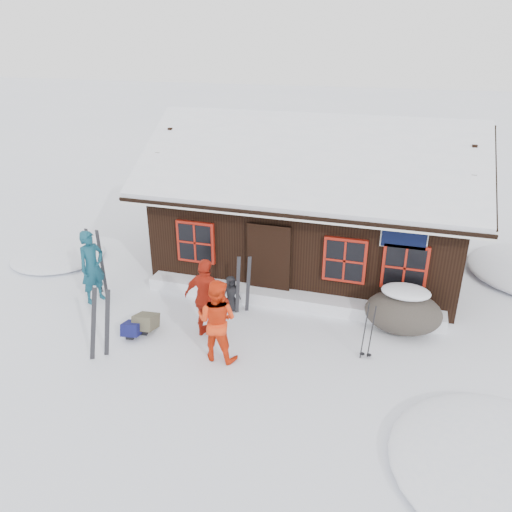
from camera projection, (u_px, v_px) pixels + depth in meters
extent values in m
plane|color=white|center=(201.00, 343.00, 11.21)|extent=(120.00, 120.00, 0.00)
cube|color=black|center=(312.00, 223.00, 14.66)|extent=(8.00, 5.00, 2.50)
cube|color=black|center=(304.00, 164.00, 12.52)|extent=(8.90, 3.14, 1.88)
cube|color=black|center=(325.00, 142.00, 15.09)|extent=(8.90, 3.14, 1.88)
cube|color=white|center=(305.00, 159.00, 12.46)|extent=(8.72, 3.07, 1.86)
cube|color=white|center=(325.00, 137.00, 15.03)|extent=(8.72, 3.07, 1.86)
cube|color=white|center=(317.00, 120.00, 13.45)|extent=(8.81, 0.22, 0.14)
cube|color=silver|center=(290.00, 216.00, 11.58)|extent=(8.90, 0.10, 0.20)
cube|color=black|center=(269.00, 263.00, 12.70)|extent=(1.00, 0.10, 2.00)
cube|color=black|center=(404.00, 236.00, 11.35)|extent=(1.00, 0.06, 0.60)
cube|color=maroon|center=(196.00, 242.00, 13.08)|extent=(1.04, 0.10, 1.14)
cube|color=black|center=(195.00, 243.00, 13.05)|extent=(0.90, 0.04, 1.00)
cube|color=maroon|center=(345.00, 260.00, 12.04)|extent=(1.04, 0.10, 1.14)
cube|color=black|center=(344.00, 261.00, 12.01)|extent=(0.90, 0.04, 1.00)
cube|color=maroon|center=(405.00, 267.00, 11.67)|extent=(1.04, 0.10, 1.14)
cube|color=black|center=(405.00, 268.00, 11.63)|extent=(0.90, 0.04, 1.00)
cube|color=white|center=(289.00, 299.00, 12.70)|extent=(7.60, 0.60, 0.35)
ellipsoid|color=white|center=(59.00, 258.00, 15.43)|extent=(2.80, 2.80, 0.34)
ellipsoid|color=white|center=(503.00, 474.00, 7.86)|extent=(3.60, 3.60, 0.43)
imported|color=#114355|center=(92.00, 267.00, 12.59)|extent=(0.67, 0.82, 1.93)
imported|color=red|center=(217.00, 320.00, 10.35)|extent=(0.93, 0.75, 1.83)
imported|color=#B12312|center=(207.00, 299.00, 11.12)|extent=(1.16, 0.60, 1.90)
imported|color=black|center=(231.00, 294.00, 12.31)|extent=(0.55, 0.54, 0.95)
ellipsoid|color=#433D36|center=(403.00, 313.00, 11.48)|extent=(1.75, 1.31, 0.96)
ellipsoid|color=white|center=(405.00, 296.00, 11.31)|extent=(1.10, 0.80, 0.25)
cube|color=black|center=(93.00, 325.00, 10.39)|extent=(0.27, 0.28, 1.69)
cube|color=black|center=(107.00, 324.00, 10.43)|extent=(0.37, 0.07, 1.69)
cube|color=black|center=(94.00, 262.00, 13.08)|extent=(0.29, 0.09, 1.86)
cube|color=black|center=(102.00, 264.00, 12.93)|extent=(0.25, 0.18, 1.86)
cube|color=black|center=(238.00, 286.00, 12.16)|extent=(0.14, 0.13, 1.55)
cube|color=black|center=(248.00, 285.00, 12.20)|extent=(0.18, 0.06, 1.55)
cylinder|color=black|center=(364.00, 332.00, 10.46)|extent=(0.10, 0.12, 1.35)
cylinder|color=black|center=(371.00, 333.00, 10.42)|extent=(0.10, 0.12, 1.35)
cube|color=#11134A|center=(133.00, 331.00, 11.39)|extent=(0.47, 0.57, 0.28)
cube|color=brown|center=(146.00, 325.00, 11.60)|extent=(0.51, 0.64, 0.33)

